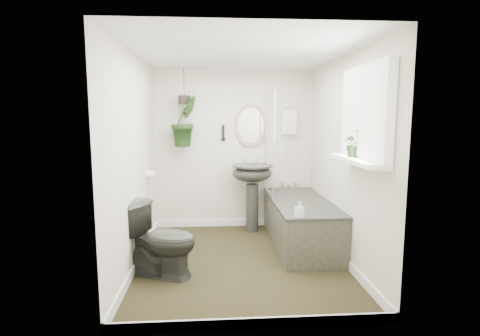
{
  "coord_description": "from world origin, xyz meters",
  "views": [
    {
      "loc": [
        -0.3,
        -4.06,
        1.64
      ],
      "look_at": [
        0.0,
        0.15,
        1.05
      ],
      "focal_mm": 28.0,
      "sensor_mm": 36.0,
      "label": 1
    }
  ],
  "objects": [
    {
      "name": "toilet",
      "position": [
        -0.85,
        -0.31,
        0.38
      ],
      "size": [
        0.85,
        0.68,
        0.76
      ],
      "primitive_type": "imported",
      "rotation": [
        0.0,
        0.0,
        1.19
      ],
      "color": "#282A25",
      "rests_on": "floor"
    },
    {
      "name": "skirting",
      "position": [
        0.0,
        0.0,
        0.05
      ],
      "size": [
        2.3,
        2.8,
        0.1
      ],
      "primitive_type": "cube",
      "color": "white",
      "rests_on": "floor"
    },
    {
      "name": "hanging_plant",
      "position": [
        -0.7,
        1.25,
        1.57
      ],
      "size": [
        0.5,
        0.49,
        0.71
      ],
      "primitive_type": "imported",
      "rotation": [
        0.0,
        0.0,
        0.71
      ],
      "color": "black",
      "rests_on": "ceiling"
    },
    {
      "name": "shower_box",
      "position": [
        0.8,
        1.34,
        1.55
      ],
      "size": [
        0.2,
        0.1,
        0.35
      ],
      "primitive_type": "cube",
      "color": "white",
      "rests_on": "wall_back"
    },
    {
      "name": "window_blinds",
      "position": [
        1.04,
        -0.7,
        1.65
      ],
      "size": [
        0.01,
        0.86,
        0.76
      ],
      "primitive_type": "cube",
      "color": "white",
      "rests_on": "wall_right"
    },
    {
      "name": "floor",
      "position": [
        0.0,
        0.0,
        -0.01
      ],
      "size": [
        2.3,
        2.8,
        0.02
      ],
      "primitive_type": "cube",
      "color": "black",
      "rests_on": "ground"
    },
    {
      "name": "hanging_pot",
      "position": [
        -0.7,
        1.25,
        1.86
      ],
      "size": [
        0.16,
        0.16,
        0.12
      ],
      "primitive_type": "cylinder",
      "color": "#2A231E",
      "rests_on": "ceiling"
    },
    {
      "name": "soap_bottle",
      "position": [
        0.6,
        -0.29,
        0.66
      ],
      "size": [
        0.1,
        0.1,
        0.17
      ],
      "primitive_type": "imported",
      "rotation": [
        0.0,
        0.0,
        0.42
      ],
      "color": "black",
      "rests_on": "bathtub"
    },
    {
      "name": "wall_right",
      "position": [
        1.16,
        0.0,
        1.15
      ],
      "size": [
        0.02,
        2.8,
        2.3
      ],
      "primitive_type": "cube",
      "color": "white",
      "rests_on": "ground"
    },
    {
      "name": "sill_plant",
      "position": [
        1.05,
        -0.59,
        1.38
      ],
      "size": [
        0.25,
        0.22,
        0.26
      ],
      "primitive_type": "imported",
      "rotation": [
        0.0,
        0.0,
        -0.09
      ],
      "color": "black",
      "rests_on": "window_sill"
    },
    {
      "name": "pedestal_sink",
      "position": [
        0.24,
        1.12,
        0.48
      ],
      "size": [
        0.64,
        0.57,
        0.97
      ],
      "primitive_type": null,
      "rotation": [
        0.0,
        0.0,
        0.17
      ],
      "color": "#282A25",
      "rests_on": "floor"
    },
    {
      "name": "toilet_roll_holder",
      "position": [
        -1.1,
        0.7,
        0.9
      ],
      "size": [
        0.11,
        0.11,
        0.11
      ],
      "primitive_type": "cylinder",
      "rotation": [
        0.0,
        1.57,
        0.0
      ],
      "color": "white",
      "rests_on": "wall_left"
    },
    {
      "name": "wall_left",
      "position": [
        -1.16,
        0.0,
        1.15
      ],
      "size": [
        0.02,
        2.8,
        2.3
      ],
      "primitive_type": "cube",
      "color": "white",
      "rests_on": "ground"
    },
    {
      "name": "bath_screen",
      "position": [
        0.47,
        0.99,
        1.28
      ],
      "size": [
        0.04,
        0.72,
        1.4
      ],
      "primitive_type": null,
      "color": "silver",
      "rests_on": "bathtub"
    },
    {
      "name": "wall_front",
      "position": [
        0.0,
        -1.41,
        1.15
      ],
      "size": [
        2.3,
        0.02,
        2.3
      ],
      "primitive_type": "cube",
      "color": "white",
      "rests_on": "ground"
    },
    {
      "name": "ceiling",
      "position": [
        0.0,
        0.0,
        2.31
      ],
      "size": [
        2.3,
        2.8,
        0.02
      ],
      "primitive_type": "cube",
      "color": "white",
      "rests_on": "ground"
    },
    {
      "name": "wall_sconce",
      "position": [
        -0.16,
        1.36,
        1.4
      ],
      "size": [
        0.04,
        0.04,
        0.22
      ],
      "primitive_type": "cylinder",
      "color": "black",
      "rests_on": "wall_back"
    },
    {
      "name": "window_sill",
      "position": [
        1.02,
        -0.7,
        1.23
      ],
      "size": [
        0.18,
        1.0,
        0.04
      ],
      "primitive_type": "cube",
      "color": "white",
      "rests_on": "wall_right"
    },
    {
      "name": "oval_mirror",
      "position": [
        0.24,
        1.37,
        1.5
      ],
      "size": [
        0.46,
        0.03,
        0.62
      ],
      "primitive_type": "ellipsoid",
      "color": "tan",
      "rests_on": "wall_back"
    },
    {
      "name": "window_recess",
      "position": [
        1.09,
        -0.7,
        1.65
      ],
      "size": [
        0.08,
        1.0,
        0.9
      ],
      "primitive_type": "cube",
      "color": "white",
      "rests_on": "wall_right"
    },
    {
      "name": "bathtub",
      "position": [
        0.8,
        0.5,
        0.29
      ],
      "size": [
        0.72,
        1.72,
        0.58
      ],
      "primitive_type": null,
      "color": "#282A25",
      "rests_on": "floor"
    },
    {
      "name": "wall_back",
      "position": [
        0.0,
        1.41,
        1.15
      ],
      "size": [
        2.3,
        0.02,
        2.3
      ],
      "primitive_type": "cube",
      "color": "white",
      "rests_on": "ground"
    }
  ]
}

